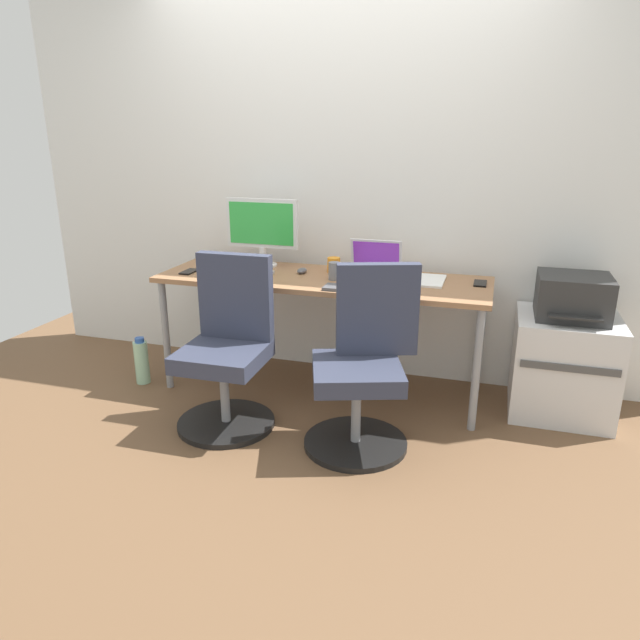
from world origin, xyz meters
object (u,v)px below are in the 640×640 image
at_px(desktop_monitor, 262,228).
at_px(coffee_mug, 334,265).
at_px(open_laptop, 373,269).
at_px(office_chair_left, 228,351).
at_px(side_cabinet, 563,365).
at_px(printer, 573,297).
at_px(office_chair_right, 364,367).
at_px(water_bottle_on_floor, 142,361).

xyz_separation_m(desktop_monitor, coffee_mug, (0.49, -0.03, -0.20)).
bearing_deg(coffee_mug, open_laptop, -17.33).
height_order(office_chair_left, side_cabinet, office_chair_left).
distance_m(side_cabinet, printer, 0.41).
xyz_separation_m(desktop_monitor, open_laptop, (0.75, -0.12, -0.20)).
height_order(side_cabinet, printer, printer).
relative_size(office_chair_right, water_bottle_on_floor, 3.03).
bearing_deg(side_cabinet, office_chair_left, -159.52).
distance_m(printer, water_bottle_on_floor, 2.64).
bearing_deg(coffee_mug, office_chair_right, -62.95).
bearing_deg(printer, side_cabinet, 90.00).
xyz_separation_m(printer, coffee_mug, (-1.38, 0.04, 0.08)).
bearing_deg(open_laptop, office_chair_left, -136.94).
distance_m(side_cabinet, desktop_monitor, 1.99).
bearing_deg(coffee_mug, printer, -1.72).
bearing_deg(side_cabinet, open_laptop, -177.80).
relative_size(desktop_monitor, open_laptop, 1.55).
height_order(water_bottle_on_floor, desktop_monitor, desktop_monitor).
relative_size(office_chair_left, office_chair_right, 1.00).
bearing_deg(printer, coffee_mug, 178.28).
bearing_deg(side_cabinet, office_chair_right, -146.74).
distance_m(office_chair_right, printer, 1.25).
bearing_deg(open_laptop, side_cabinet, 2.20).
distance_m(water_bottle_on_floor, open_laptop, 1.61).
bearing_deg(open_laptop, water_bottle_on_floor, -167.50).
height_order(office_chair_right, water_bottle_on_floor, office_chair_right).
relative_size(printer, open_laptop, 1.29).
xyz_separation_m(office_chair_right, printer, (1.02, 0.67, 0.28)).
xyz_separation_m(office_chair_left, office_chair_right, (0.76, -0.00, 0.00)).
bearing_deg(office_chair_left, desktop_monitor, 96.72).
relative_size(water_bottle_on_floor, open_laptop, 1.00).
height_order(side_cabinet, water_bottle_on_floor, side_cabinet).
bearing_deg(desktop_monitor, open_laptop, -8.83).
bearing_deg(office_chair_right, printer, 33.23).
distance_m(office_chair_left, office_chair_right, 0.76).
xyz_separation_m(office_chair_right, open_laptop, (-0.10, 0.63, 0.36)).
distance_m(desktop_monitor, open_laptop, 0.79).
bearing_deg(office_chair_left, office_chair_right, -0.26).
bearing_deg(side_cabinet, printer, -90.00).
bearing_deg(open_laptop, printer, 2.15).
bearing_deg(water_bottle_on_floor, printer, 8.05).
xyz_separation_m(office_chair_left, coffee_mug, (0.40, 0.71, 0.35)).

